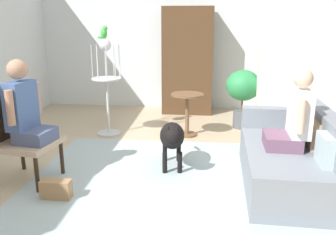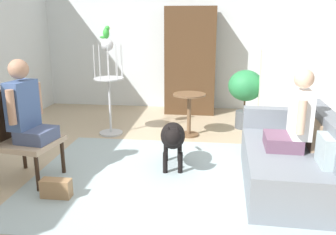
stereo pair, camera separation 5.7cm
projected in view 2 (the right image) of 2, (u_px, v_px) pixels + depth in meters
name	position (u px, v px, depth m)	size (l,w,h in m)	color
ground_plane	(169.00, 174.00, 4.11)	(7.90, 7.90, 0.00)	tan
back_wall	(189.00, 39.00, 6.96)	(6.34, 0.12, 2.74)	silver
area_rug	(173.00, 178.00, 3.99)	(3.14, 2.50, 0.01)	#9EB2B7
couch	(294.00, 160.00, 3.75)	(0.95, 1.68, 0.80)	slate
armchair	(16.00, 130.00, 3.87)	(0.70, 0.66, 0.99)	black
person_on_couch	(295.00, 118.00, 3.60)	(0.44, 0.56, 0.82)	#68475F
person_on_armchair	(26.00, 108.00, 3.76)	(0.45, 0.52, 0.87)	#444F70
round_end_table	(189.00, 109.00, 5.37)	(0.49, 0.49, 0.65)	brown
dog	(173.00, 137.00, 4.16)	(0.35, 0.85, 0.61)	black
bird_cage_stand	(109.00, 82.00, 5.34)	(0.45, 0.45, 1.46)	silver
parrot	(106.00, 33.00, 5.15)	(0.17, 0.10, 0.18)	green
potted_plant	(245.00, 90.00, 5.70)	(0.55, 0.55, 0.96)	#4C5156
column_lamp	(265.00, 93.00, 5.42)	(0.20, 0.20, 1.30)	#4C4742
armoire_cabinet	(191.00, 61.00, 6.66)	(0.93, 0.56, 1.96)	#4C331E
handbag	(56.00, 188.00, 3.53)	(0.30, 0.12, 0.19)	#99724C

